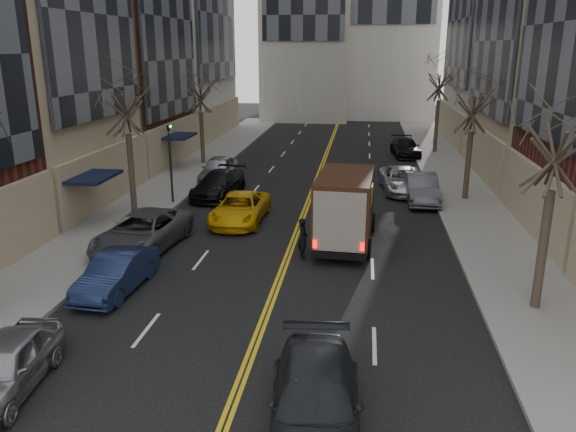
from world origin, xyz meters
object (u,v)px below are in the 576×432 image
observer_sedan (315,402)px  taxi (240,208)px  ups_truck (346,208)px  pedestrian (303,238)px

observer_sedan → taxi: (-5.09, 15.38, -0.05)m
taxi → ups_truck: bearing=-24.8°
ups_truck → observer_sedan: (-0.20, -12.85, -0.90)m
ups_truck → taxi: 5.94m
observer_sedan → taxi: bearing=103.9°
ups_truck → pedestrian: (-1.65, -2.02, -0.79)m
observer_sedan → taxi: 16.20m
ups_truck → observer_sedan: ups_truck is taller
ups_truck → taxi: ups_truck is taller
ups_truck → taxi: (-5.29, 2.54, -0.94)m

